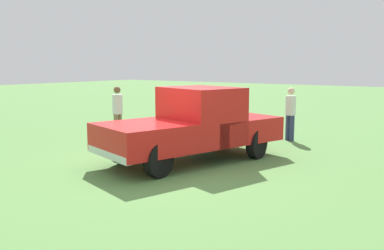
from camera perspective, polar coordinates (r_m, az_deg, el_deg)
ground_plane at (r=9.64m, az=-3.38°, el=-5.98°), size 80.00×80.00×0.00m
pickup_truck at (r=10.29m, az=0.52°, el=0.26°), size 4.97×3.07×1.81m
person_bystander at (r=13.47m, az=-10.10°, el=2.07°), size 0.36×0.36×1.68m
person_visitor at (r=13.37m, az=13.26°, el=1.88°), size 0.43×0.43×1.66m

